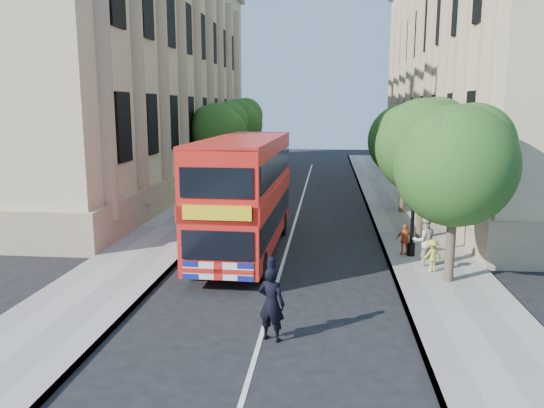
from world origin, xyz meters
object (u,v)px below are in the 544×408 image
(double_decker_bus, at_px, (245,192))
(woman_pedestrian, at_px, (424,241))
(police_constable, at_px, (271,304))
(lamp_post, at_px, (414,196))
(box_van, at_px, (236,202))

(double_decker_bus, xyz_separation_m, woman_pedestrian, (6.93, -1.35, -1.51))
(police_constable, bearing_deg, double_decker_bus, -57.74)
(lamp_post, bearing_deg, police_constable, -120.47)
(double_decker_bus, bearing_deg, box_van, 105.36)
(lamp_post, xyz_separation_m, box_van, (-7.90, 5.00, -1.30))
(box_van, xyz_separation_m, woman_pedestrian, (8.17, -6.22, -0.17))
(box_van, height_order, police_constable, box_van)
(box_van, relative_size, woman_pedestrian, 2.37)
(police_constable, xyz_separation_m, woman_pedestrian, (4.98, 6.78, 0.06))
(police_constable, bearing_deg, woman_pedestrian, -107.55)
(lamp_post, xyz_separation_m, police_constable, (-4.71, -8.00, -1.53))
(double_decker_bus, distance_m, box_van, 5.20)
(lamp_post, height_order, woman_pedestrian, lamp_post)
(lamp_post, xyz_separation_m, double_decker_bus, (-6.66, 0.13, 0.05))
(box_van, bearing_deg, double_decker_bus, -77.59)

